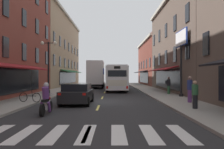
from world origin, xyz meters
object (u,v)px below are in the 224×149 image
at_px(pedestrian_near, 169,85).
at_px(box_truck, 96,75).
at_px(motorcycle_rider, 46,101).
at_px(street_lamp_twin, 49,66).
at_px(billboard_sign, 181,46).
at_px(transit_bus, 117,78).
at_px(bicycle_near, 30,97).
at_px(sedan_mid, 98,82).
at_px(pedestrian_mid, 195,94).
at_px(pedestrian_far, 190,89).
at_px(sedan_near, 77,94).

bearing_deg(pedestrian_near, box_truck, -150.53).
distance_m(motorcycle_rider, street_lamp_twin, 8.84).
bearing_deg(billboard_sign, transit_bus, 118.00).
xyz_separation_m(billboard_sign, bicycle_near, (-11.96, -4.40, -4.18)).
bearing_deg(transit_bus, sedan_mid, 103.54).
relative_size(billboard_sign, pedestrian_mid, 3.72).
bearing_deg(sedan_mid, pedestrian_far, -74.35).
xyz_separation_m(sedan_near, sedan_mid, (-0.35, 29.10, -0.07)).
height_order(transit_bus, sedan_mid, transit_bus).
bearing_deg(pedestrian_mid, pedestrian_far, -84.32).
height_order(sedan_mid, street_lamp_twin, street_lamp_twin).
height_order(sedan_mid, pedestrian_far, pedestrian_far).
bearing_deg(street_lamp_twin, pedestrian_far, -20.64).
bearing_deg(billboard_sign, pedestrian_mid, -100.82).
bearing_deg(bicycle_near, motorcycle_rider, -61.47).
height_order(sedan_mid, pedestrian_near, pedestrian_near).
bearing_deg(pedestrian_mid, motorcycle_rider, 26.79).
height_order(transit_bus, pedestrian_far, transit_bus).
height_order(sedan_mid, bicycle_near, sedan_mid).
xyz_separation_m(sedan_near, pedestrian_far, (7.87, -0.21, 0.35)).
relative_size(transit_bus, motorcycle_rider, 5.42).
xyz_separation_m(sedan_near, pedestrian_mid, (7.17, -3.23, 0.22)).
distance_m(transit_bus, bicycle_near, 16.16).
xyz_separation_m(bicycle_near, street_lamp_twin, (0.23, 3.95, 2.34)).
height_order(motorcycle_rider, pedestrian_far, pedestrian_far).
relative_size(transit_bus, pedestrian_far, 6.20).
bearing_deg(box_truck, sedan_near, -89.82).
height_order(sedan_near, pedestrian_far, pedestrian_far).
bearing_deg(pedestrian_near, pedestrian_far, -3.65).
xyz_separation_m(transit_bus, bicycle_near, (-6.45, -14.77, -1.19)).
xyz_separation_m(billboard_sign, transit_bus, (-5.51, 10.37, -2.98)).
distance_m(motorcycle_rider, pedestrian_far, 9.78).
distance_m(transit_bus, motorcycle_rider, 19.58).
relative_size(transit_bus, sedan_mid, 2.36).
distance_m(box_truck, pedestrian_far, 22.45).
distance_m(sedan_mid, pedestrian_far, 30.45).
distance_m(sedan_near, pedestrian_far, 7.88).
xyz_separation_m(transit_bus, motorcycle_rider, (-4.08, -19.13, -0.99)).
xyz_separation_m(billboard_sign, pedestrian_far, (-0.76, -4.58, -3.60)).
height_order(sedan_near, pedestrian_mid, pedestrian_mid).
bearing_deg(box_truck, transit_bus, -62.18).
bearing_deg(pedestrian_far, transit_bus, 90.33).
bearing_deg(box_truck, motorcycle_rider, -92.05).
bearing_deg(box_truck, sedan_mid, 91.93).
relative_size(pedestrian_near, pedestrian_mid, 1.08).
bearing_deg(sedan_near, pedestrian_mid, -24.22).
bearing_deg(sedan_mid, billboard_sign, -70.06).
height_order(pedestrian_near, pedestrian_far, pedestrian_far).
distance_m(transit_bus, pedestrian_near, 9.19).
bearing_deg(street_lamp_twin, box_truck, 79.78).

